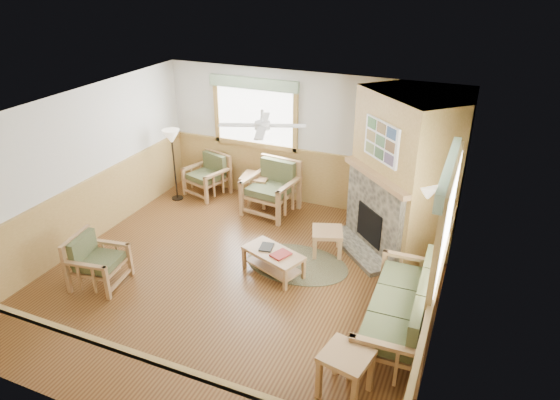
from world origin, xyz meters
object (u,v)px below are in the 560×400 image
at_px(armchair_back_left, 207,175).
at_px(armchair_back_right, 271,189).
at_px(end_table_sofa, 345,374).
at_px(coffee_table, 273,262).
at_px(floor_lamp_left, 174,165).
at_px(armchair_left, 98,261).
at_px(floor_lamp_right, 422,229).
at_px(sofa, 399,306).
at_px(end_table_chairs, 256,189).
at_px(footstool, 327,242).

bearing_deg(armchair_back_left, armchair_back_right, 8.47).
distance_m(armchair_back_right, end_table_sofa, 4.73).
bearing_deg(coffee_table, end_table_sofa, -26.97).
relative_size(end_table_sofa, floor_lamp_left, 0.39).
height_order(armchair_left, end_table_sofa, armchair_left).
bearing_deg(floor_lamp_right, armchair_back_left, 165.30).
bearing_deg(floor_lamp_left, armchair_left, -78.53).
xyz_separation_m(sofa, armchair_left, (-4.48, -0.62, -0.07)).
distance_m(end_table_chairs, end_table_sofa, 5.19).
bearing_deg(end_table_sofa, armchair_left, 171.23).
bearing_deg(footstool, end_table_chairs, 146.78).
xyz_separation_m(end_table_sofa, floor_lamp_left, (-4.74, 3.69, 0.46)).
xyz_separation_m(sofa, armchair_back_right, (-3.03, 2.65, 0.04)).
xyz_separation_m(armchair_back_left, footstool, (3.11, -1.28, -0.21)).
distance_m(sofa, armchair_back_left, 5.46).
xyz_separation_m(sofa, coffee_table, (-2.12, 0.70, -0.28)).
bearing_deg(floor_lamp_left, armchair_back_left, 44.47).
bearing_deg(end_table_sofa, footstool, 111.93).
bearing_deg(end_table_sofa, armchair_back_right, 124.38).
xyz_separation_m(armchair_left, floor_lamp_left, (-0.62, 3.05, 0.35)).
bearing_deg(sofa, end_table_chairs, -131.19).
xyz_separation_m(coffee_table, end_table_chairs, (-1.35, 2.20, 0.11)).
xyz_separation_m(armchair_back_left, armchair_back_right, (1.60, -0.25, 0.08)).
bearing_deg(armchair_left, end_table_chairs, -24.79).
distance_m(sofa, footstool, 2.23).
relative_size(sofa, end_table_sofa, 3.45).
bearing_deg(end_table_sofa, floor_lamp_left, 142.12).
height_order(sofa, end_table_sofa, sofa).
distance_m(end_table_chairs, floor_lamp_right, 3.71).
bearing_deg(sofa, armchair_back_right, -132.51).
bearing_deg(armchair_back_right, end_table_sofa, -48.54).
bearing_deg(floor_lamp_right, coffee_table, -155.02).
height_order(sofa, floor_lamp_right, floor_lamp_right).
relative_size(armchair_back_left, floor_lamp_left, 0.56).
height_order(footstool, floor_lamp_left, floor_lamp_left).
relative_size(armchair_back_left, floor_lamp_right, 0.56).
bearing_deg(armchair_left, sofa, -90.93).
distance_m(end_table_sofa, floor_lamp_left, 6.02).
height_order(armchair_back_left, armchair_left, armchair_back_left).
bearing_deg(floor_lamp_right, end_table_chairs, 160.73).
relative_size(armchair_left, coffee_table, 0.82).
xyz_separation_m(end_table_sofa, footstool, (-1.15, 2.87, -0.08)).
distance_m(armchair_left, floor_lamp_left, 3.13).
distance_m(armchair_back_left, armchair_back_right, 1.62).
distance_m(armchair_left, end_table_sofa, 4.17).
distance_m(armchair_left, coffee_table, 2.71).
relative_size(sofa, armchair_left, 2.53).
bearing_deg(sofa, floor_lamp_right, 178.66).
bearing_deg(sofa, end_table_sofa, -17.40).
bearing_deg(floor_lamp_left, end_table_sofa, -37.88).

